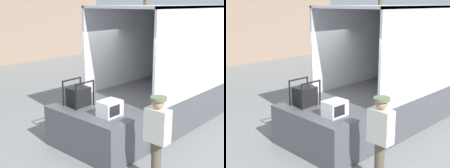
{
  "view_description": "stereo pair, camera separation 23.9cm",
  "coord_description": "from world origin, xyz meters",
  "views": [
    {
      "loc": [
        -5.11,
        -4.61,
        3.18
      ],
      "look_at": [
        -0.33,
        -0.2,
        1.48
      ],
      "focal_mm": 50.0,
      "sensor_mm": 36.0,
      "label": 1
    },
    {
      "loc": [
        -4.94,
        -4.79,
        3.18
      ],
      "look_at": [
        -0.33,
        -0.2,
        1.48
      ],
      "focal_mm": 50.0,
      "sensor_mm": 36.0,
      "label": 2
    }
  ],
  "objects": [
    {
      "name": "portable_generator",
      "position": [
        -0.69,
        0.48,
        1.16
      ],
      "size": [
        0.55,
        0.47,
        0.59
      ],
      "color": "black",
      "rests_on": "tailgate_deck"
    },
    {
      "name": "tailgate_deck",
      "position": [
        -0.63,
        0.0,
        0.47
      ],
      "size": [
        1.26,
        2.06,
        0.93
      ],
      "primitive_type": "cube",
      "color": "#4C4C51",
      "rests_on": "ground"
    },
    {
      "name": "microwave",
      "position": [
        -0.71,
        -0.49,
        1.1
      ],
      "size": [
        0.46,
        0.37,
        0.32
      ],
      "color": "white",
      "rests_on": "tailgate_deck"
    },
    {
      "name": "box_truck",
      "position": [
        3.78,
        -0.0,
        0.9
      ],
      "size": [
        6.73,
        2.17,
        3.12
      ],
      "color": "silver",
      "rests_on": "ground"
    },
    {
      "name": "ground_plane",
      "position": [
        0.0,
        0.0,
        0.0
      ],
      "size": [
        160.0,
        160.0,
        0.0
      ],
      "primitive_type": "plane",
      "color": "gray"
    },
    {
      "name": "worker_person",
      "position": [
        -0.81,
        -1.73,
        0.99
      ],
      "size": [
        0.29,
        0.44,
        1.62
      ],
      "color": "brown",
      "rests_on": "ground"
    }
  ]
}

